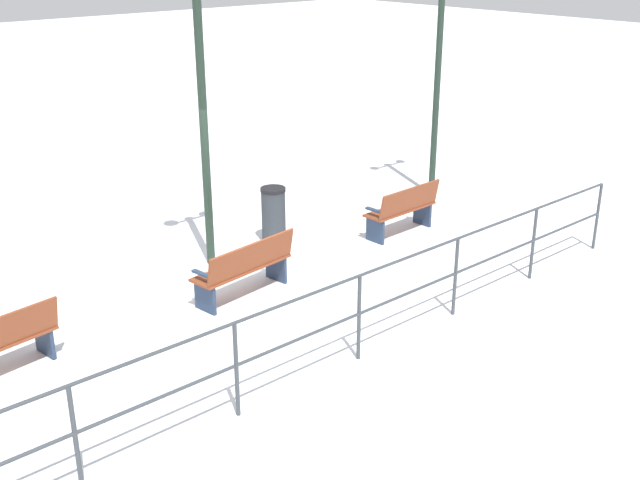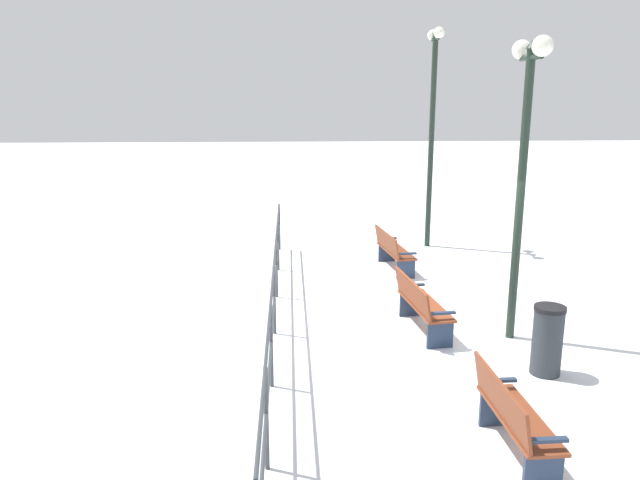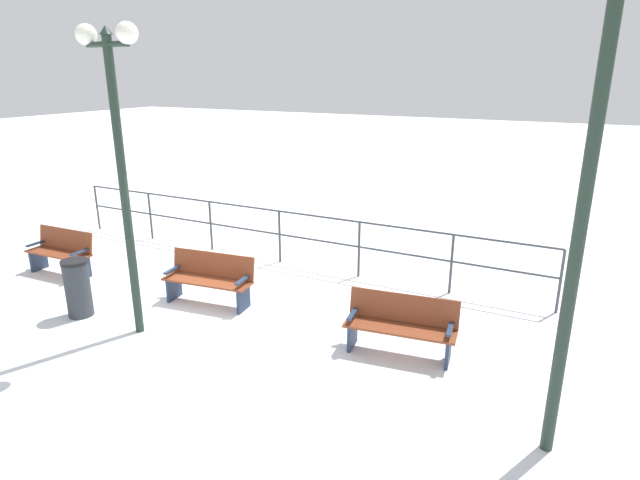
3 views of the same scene
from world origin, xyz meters
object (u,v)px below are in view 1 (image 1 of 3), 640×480
object	(u,v)px
bench_second	(245,267)
lamppost_middle	(200,64)
lamppost_near	(439,44)
trash_bin	(274,215)
bench_nearest	(403,209)

from	to	relation	value
bench_second	lamppost_middle	distance (m)	3.04
lamppost_near	trash_bin	xyz separation A→B (m)	(0.03, 4.05, -2.50)
bench_nearest	bench_second	bearing A→B (deg)	91.68
bench_second	trash_bin	bearing A→B (deg)	-56.03
bench_second	lamppost_near	distance (m)	6.36
bench_second	trash_bin	size ratio (longest dim) A/B	1.68
bench_nearest	lamppost_near	size ratio (longest dim) A/B	0.31
lamppost_middle	trash_bin	distance (m)	2.97
bench_nearest	lamppost_middle	size ratio (longest dim) A/B	0.32
bench_second	lamppost_middle	xyz separation A→B (m)	(1.38, -0.32, 2.69)
bench_nearest	trash_bin	xyz separation A→B (m)	(1.19, 1.94, 0.02)
bench_nearest	bench_second	xyz separation A→B (m)	(-0.22, 3.57, -0.01)
lamppost_middle	lamppost_near	bearing A→B (deg)	-90.00
bench_second	trash_bin	world-z (taller)	trash_bin
bench_nearest	lamppost_middle	xyz separation A→B (m)	(1.16, 3.25, 2.69)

